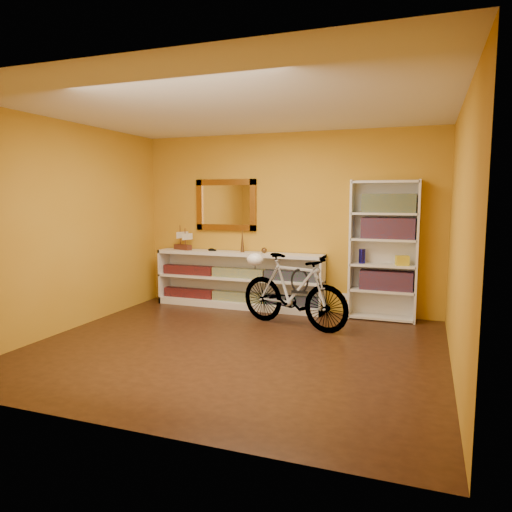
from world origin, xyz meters
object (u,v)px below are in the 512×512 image
(console_unit, at_px, (239,280))
(bicycle, at_px, (293,291))
(bookcase, at_px, (383,251))
(helmet, at_px, (255,259))

(console_unit, bearing_deg, bicycle, -35.72)
(bookcase, bearing_deg, console_unit, -179.32)
(bookcase, height_order, bicycle, bookcase)
(bookcase, relative_size, helmet, 8.18)
(bicycle, xyz_separation_m, helmet, (-0.59, 0.18, 0.36))
(console_unit, xyz_separation_m, helmet, (0.48, -0.58, 0.41))
(console_unit, bearing_deg, helmet, -50.81)
(console_unit, xyz_separation_m, bicycle, (1.06, -0.77, 0.05))
(console_unit, relative_size, bicycle, 1.62)
(helmet, bearing_deg, console_unit, 129.19)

